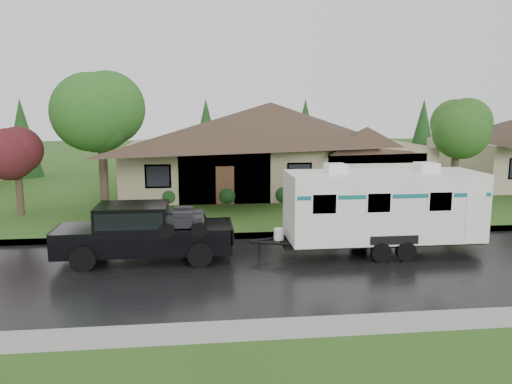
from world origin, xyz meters
TOP-DOWN VIEW (x-y plane):
  - ground at (0.00, 0.00)m, footprint 140.00×140.00m
  - road at (0.00, -2.00)m, footprint 140.00×8.00m
  - curb at (0.00, 2.25)m, footprint 140.00×0.50m
  - lawn at (0.00, 15.00)m, footprint 140.00×26.00m
  - house_main at (2.29, 13.84)m, footprint 19.44×10.80m
  - tree_left_green at (-7.62, 8.72)m, footprint 4.21×4.21m
  - tree_red at (-11.45, 7.45)m, footprint 2.57×2.57m
  - tree_right_green at (11.86, 8.78)m, footprint 3.60×3.60m
  - shrub_row at (2.00, 9.30)m, footprint 13.60×1.00m
  - pickup_truck at (-4.71, -0.50)m, footprint 6.08×2.31m
  - travel_trailer at (4.10, -0.50)m, footprint 7.50×2.63m

SIDE VIEW (x-z plane):
  - ground at x=0.00m, z-range 0.00..0.00m
  - road at x=0.00m, z-range 0.00..0.01m
  - curb at x=0.00m, z-range 0.00..0.15m
  - lawn at x=0.00m, z-range 0.00..0.15m
  - shrub_row at x=2.00m, z-range 0.15..1.15m
  - pickup_truck at x=-4.71m, z-range 0.07..2.10m
  - travel_trailer at x=4.10m, z-range 0.10..3.47m
  - tree_red at x=-11.45m, z-range 0.97..5.21m
  - house_main at x=2.29m, z-range 0.14..7.04m
  - tree_right_green at x=11.86m, z-range 1.30..7.26m
  - tree_left_green at x=-7.62m, z-range 1.50..8.48m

